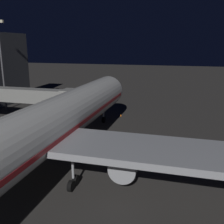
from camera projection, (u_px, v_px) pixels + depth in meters
ground_plane at (85, 140)px, 42.59m from camera, size 320.00×320.00×0.00m
airliner_at_gate at (41, 131)px, 29.03m from camera, size 58.29×60.26×18.40m
jet_bridge at (26, 95)px, 48.74m from camera, size 25.10×3.40×7.42m
apron_floodlight_mast at (2, 60)px, 59.52m from camera, size 2.90×0.50×20.33m
traffic_cone_nose_port at (121, 115)px, 56.71m from camera, size 0.36×0.36×0.55m
traffic_cone_nose_starboard at (102, 114)px, 57.85m from camera, size 0.36×0.36×0.55m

